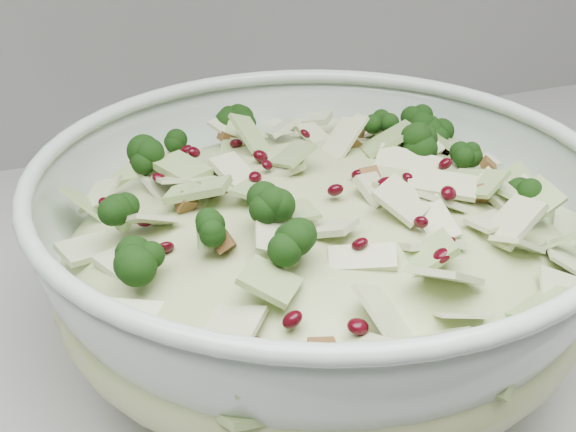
% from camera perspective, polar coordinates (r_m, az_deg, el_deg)
% --- Properties ---
extents(mixing_bowl, '(0.44, 0.44, 0.14)m').
position_cam_1_polar(mixing_bowl, '(0.50, 2.23, -3.29)').
color(mixing_bowl, silver).
rests_on(mixing_bowl, counter).
extents(salad, '(0.42, 0.42, 0.14)m').
position_cam_1_polar(salad, '(0.49, 2.28, -1.03)').
color(salad, tan).
rests_on(salad, mixing_bowl).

